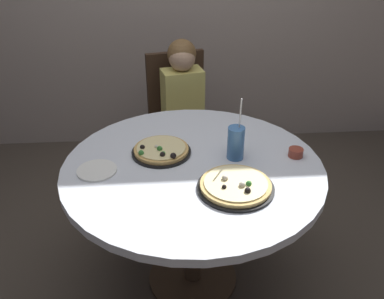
{
  "coord_description": "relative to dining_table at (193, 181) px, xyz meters",
  "views": [
    {
      "loc": [
        -0.12,
        -1.62,
        1.77
      ],
      "look_at": [
        0.0,
        0.05,
        0.8
      ],
      "focal_mm": 38.61,
      "sensor_mm": 36.0,
      "label": 1
    }
  ],
  "objects": [
    {
      "name": "pizza_cheese",
      "position": [
        -0.15,
        0.11,
        0.11
      ],
      "size": [
        0.29,
        0.29,
        0.05
      ],
      "color": "black",
      "rests_on": "dining_table"
    },
    {
      "name": "soda_cup",
      "position": [
        0.21,
        0.04,
        0.18
      ],
      "size": [
        0.08,
        0.08,
        0.31
      ],
      "color": "#3F72B2",
      "rests_on": "dining_table"
    },
    {
      "name": "diner_child",
      "position": [
        0.02,
        0.83,
        -0.17
      ],
      "size": [
        0.33,
        0.43,
        1.08
      ],
      "color": "#3F4766",
      "rests_on": "ground_plane"
    },
    {
      "name": "sauce_bowl",
      "position": [
        0.5,
        0.04,
        0.12
      ],
      "size": [
        0.07,
        0.07,
        0.04
      ],
      "primitive_type": "cylinder",
      "color": "brown",
      "rests_on": "dining_table"
    },
    {
      "name": "pizza_veggie",
      "position": [
        0.17,
        -0.21,
        0.11
      ],
      "size": [
        0.33,
        0.33,
        0.05
      ],
      "color": "black",
      "rests_on": "dining_table"
    },
    {
      "name": "dining_table",
      "position": [
        0.0,
        0.0,
        0.0
      ],
      "size": [
        1.21,
        1.21,
        0.75
      ],
      "color": "silver",
      "rests_on": "ground_plane"
    },
    {
      "name": "chair_wooden",
      "position": [
        -0.02,
        1.01,
        -0.12
      ],
      "size": [
        0.48,
        0.48,
        0.95
      ],
      "color": "#382619",
      "rests_on": "ground_plane"
    },
    {
      "name": "ground_plane",
      "position": [
        0.0,
        0.0,
        -0.65
      ],
      "size": [
        8.0,
        8.0,
        0.0
      ],
      "primitive_type": "plane",
      "color": "#4C4238"
    },
    {
      "name": "plate_small",
      "position": [
        -0.44,
        -0.03,
        0.1
      ],
      "size": [
        0.18,
        0.18,
        0.01
      ],
      "primitive_type": "cylinder",
      "color": "white",
      "rests_on": "dining_table"
    }
  ]
}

